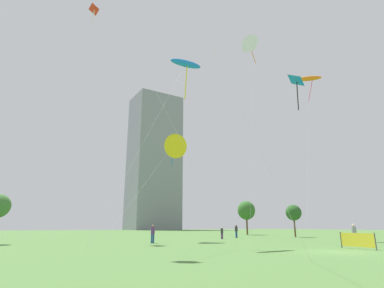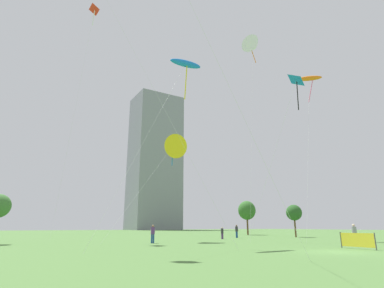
# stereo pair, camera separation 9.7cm
# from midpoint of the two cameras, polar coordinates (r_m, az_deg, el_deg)

# --- Properties ---
(ground) EXTENTS (280.00, 280.00, 0.00)m
(ground) POSITION_cam_midpoint_polar(r_m,az_deg,el_deg) (23.64, 25.52, -17.68)
(ground) COLOR #4C7538
(person_standing_0) EXTENTS (0.42, 0.42, 1.88)m
(person_standing_0) POSITION_cam_midpoint_polar(r_m,az_deg,el_deg) (47.97, 8.18, -15.60)
(person_standing_0) COLOR #1E478C
(person_standing_0) RESTS_ON ground
(person_standing_1) EXTENTS (0.35, 0.35, 1.58)m
(person_standing_1) POSITION_cam_midpoint_polar(r_m,az_deg,el_deg) (43.17, 5.53, -15.99)
(person_standing_1) COLOR #593372
(person_standing_1) RESTS_ON ground
(person_standing_2) EXTENTS (0.40, 0.40, 1.80)m
(person_standing_2) POSITION_cam_midpoint_polar(r_m,az_deg,el_deg) (32.66, -7.40, -16.02)
(person_standing_2) COLOR #1E478C
(person_standing_2) RESTS_ON ground
(person_standing_3) EXTENTS (0.41, 0.41, 1.87)m
(person_standing_3) POSITION_cam_midpoint_polar(r_m,az_deg,el_deg) (33.64, 27.88, -14.37)
(person_standing_3) COLOR #3F593F
(person_standing_3) RESTS_ON ground
(kite_flying_1) EXTENTS (11.52, 4.13, 18.41)m
(kite_flying_1) POSITION_cam_midpoint_polar(r_m,az_deg,el_deg) (32.42, -1.21, 14.64)
(kite_flying_1) COLOR silver
(kite_flying_1) RESTS_ON ground
(kite_flying_2) EXTENTS (2.03, 10.69, 17.05)m
(kite_flying_2) POSITION_cam_midpoint_polar(r_m,az_deg,el_deg) (34.74, 18.72, 10.55)
(kite_flying_2) COLOR silver
(kite_flying_2) RESTS_ON ground
(kite_flying_3) EXTENTS (3.43, 1.85, 34.08)m
(kite_flying_3) POSITION_cam_midpoint_polar(r_m,az_deg,el_deg) (52.92, -17.92, 22.18)
(kite_flying_3) COLOR silver
(kite_flying_3) RESTS_ON ground
(kite_flying_5) EXTENTS (9.96, 8.21, 31.86)m
(kite_flying_5) POSITION_cam_midpoint_polar(r_m,az_deg,el_deg) (53.83, 11.14, 17.44)
(kite_flying_5) COLOR silver
(kite_flying_5) RESTS_ON ground
(kite_flying_6) EXTENTS (11.47, 5.59, 23.33)m
(kite_flying_6) POSITION_cam_midpoint_polar(r_m,az_deg,el_deg) (49.19, 20.89, 11.26)
(kite_flying_6) COLOR silver
(kite_flying_6) RESTS_ON ground
(kite_flying_7) EXTENTS (11.21, 5.79, 13.05)m
(kite_flying_7) POSITION_cam_midpoint_polar(r_m,az_deg,el_deg) (38.77, -3.75, -0.51)
(kite_flying_7) COLOR silver
(kite_flying_7) RESTS_ON ground
(park_tree_0) EXTENTS (3.53, 3.53, 6.70)m
(park_tree_0) POSITION_cam_midpoint_polar(r_m,az_deg,el_deg) (64.97, 10.04, -12.09)
(park_tree_0) COLOR brown
(park_tree_0) RESTS_ON ground
(park_tree_1) EXTENTS (2.46, 2.46, 5.03)m
(park_tree_1) POSITION_cam_midpoint_polar(r_m,az_deg,el_deg) (52.91, 18.32, -12.05)
(park_tree_1) COLOR brown
(park_tree_1) RESTS_ON ground
(distant_highrise_0) EXTENTS (23.86, 19.53, 68.65)m
(distant_highrise_0) POSITION_cam_midpoint_polar(r_m,az_deg,el_deg) (159.54, -7.09, -3.15)
(distant_highrise_0) COLOR gray
(distant_highrise_0) RESTS_ON ground
(event_banner) EXTENTS (0.30, 2.87, 1.21)m
(event_banner) POSITION_cam_midpoint_polar(r_m,az_deg,el_deg) (27.23, 28.30, -15.46)
(event_banner) COLOR #4C4C4C
(event_banner) RESTS_ON ground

